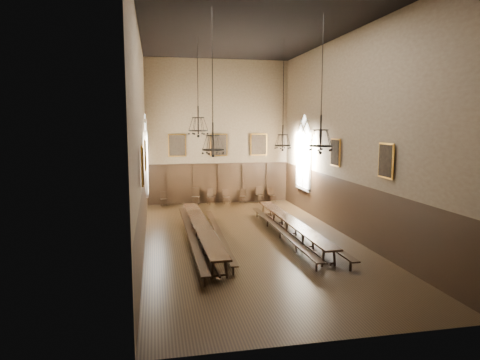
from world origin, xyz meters
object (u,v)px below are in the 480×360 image
object	(u,v)px
table_left	(202,233)
chair_0	(164,202)
table_right	(291,228)
bench_left_inner	(219,235)
chair_4	(226,199)
chair_7	(272,198)
chair_2	(196,200)
bench_right_inner	(280,232)
chandelier_back_right	(283,138)
chandelier_front_left	(213,139)
chandelier_front_right	(321,138)
chair_6	(260,197)
chair_5	(243,199)
chandelier_back_left	(198,125)
bench_left_outer	(191,237)
chair_3	(211,200)
bench_right_outer	(302,229)

from	to	relation	value
table_left	chair_0	world-z (taller)	chair_0
table_right	bench_left_inner	world-z (taller)	table_right
chair_4	chair_7	bearing A→B (deg)	-8.75
chair_2	bench_right_inner	bearing A→B (deg)	-56.99
bench_left_inner	chandelier_back_right	world-z (taller)	chandelier_back_right
chair_7	chandelier_front_left	bearing A→B (deg)	-133.42
table_right	chair_4	distance (m)	8.44
table_right	chair_0	xyz separation A→B (m)	(-5.49, 8.37, -0.11)
chandelier_front_right	chair_6	bearing A→B (deg)	87.51
chair_7	chair_5	bearing A→B (deg)	159.75
bench_right_inner	chandelier_front_left	xyz separation A→B (m)	(-3.34, -2.79, 4.24)
chair_5	chandelier_back_left	bearing A→B (deg)	-103.88
chair_6	chandelier_front_left	world-z (taller)	chandelier_front_left
chair_7	chandelier_front_left	distance (m)	13.26
bench_right_inner	chair_7	world-z (taller)	chair_7
bench_left_outer	chair_2	size ratio (longest dim) A/B	10.23
bench_left_inner	bench_right_inner	size ratio (longest dim) A/B	0.95
table_right	bench_left_outer	distance (m)	4.56
chair_5	chair_6	world-z (taller)	chair_6
bench_left_outer	chandelier_front_right	bearing A→B (deg)	-29.37
table_right	bench_left_outer	bearing A→B (deg)	-175.62
table_left	bench_right_inner	distance (m)	3.48
bench_left_outer	chandelier_front_left	distance (m)	5.04
table_left	bench_left_outer	distance (m)	0.51
bench_left_inner	chandelier_back_right	xyz separation A→B (m)	(3.51, 2.21, 4.10)
table_right	bench_right_inner	distance (m)	0.66
bench_right_inner	chandelier_front_left	bearing A→B (deg)	-140.18
chair_4	chandelier_front_right	distance (m)	12.16
chair_5	chair_3	bearing A→B (deg)	-162.87
table_right	bench_right_outer	size ratio (longest dim) A/B	0.91
table_right	chair_3	world-z (taller)	chair_3
bench_right_outer	chair_2	size ratio (longest dim) A/B	9.95
chair_4	chair_5	distance (m)	1.09
chandelier_front_right	chandelier_back_left	bearing A→B (deg)	128.25
chair_4	bench_right_inner	bearing A→B (deg)	-92.60
chair_0	bench_right_outer	bearing A→B (deg)	-62.69
table_left	chair_2	world-z (taller)	chair_2
bench_left_outer	chair_7	xyz separation A→B (m)	(5.95, 8.67, -0.04)
bench_right_inner	chair_3	size ratio (longest dim) A/B	9.81
table_right	chandelier_back_right	xyz separation A→B (m)	(0.16, 1.99, 3.99)
chair_0	chandelier_back_right	size ratio (longest dim) A/B	0.17
chair_7	chandelier_back_left	bearing A→B (deg)	-149.03
table_left	chandelier_front_right	size ratio (longest dim) A/B	2.02
chandelier_back_right	chandelier_front_left	xyz separation A→B (m)	(-4.10, -5.05, 0.16)
bench_right_inner	chair_0	distance (m)	9.93
chair_0	bench_left_outer	bearing A→B (deg)	-91.98
chandelier_back_right	chandelier_front_right	xyz separation A→B (m)	(-0.06, -4.96, 0.17)
chair_4	chair_7	distance (m)	2.99
bench_left_outer	chair_4	world-z (taller)	chair_4
chair_7	chandelier_back_right	bearing A→B (deg)	-119.32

